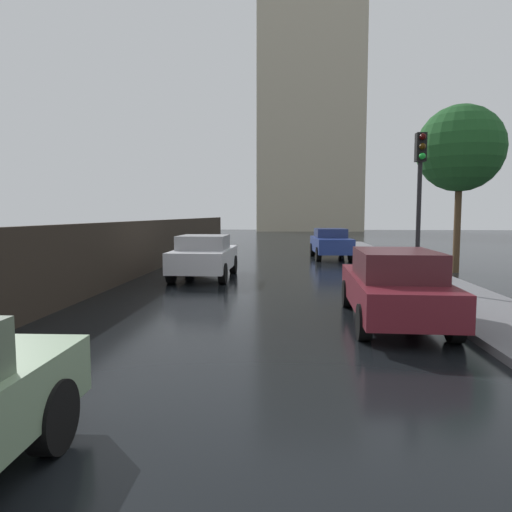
{
  "coord_description": "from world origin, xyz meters",
  "views": [
    {
      "loc": [
        0.9,
        -4.36,
        2.14
      ],
      "look_at": [
        0.19,
        5.63,
        1.24
      ],
      "focal_mm": 32.5,
      "sensor_mm": 36.0,
      "label": 1
    }
  ],
  "objects": [
    {
      "name": "car_blue_near_kerb",
      "position": [
        2.93,
        18.21,
        0.75
      ],
      "size": [
        1.87,
        4.12,
        1.45
      ],
      "rotation": [
        0.0,
        0.0,
        0.05
      ],
      "color": "navy",
      "rests_on": "ground"
    },
    {
      "name": "street_tree_mid",
      "position": [
        7.03,
        13.02,
        4.48
      ],
      "size": [
        3.08,
        3.08,
        6.04
      ],
      "color": "#4C3823",
      "rests_on": "ground"
    },
    {
      "name": "distant_tower",
      "position": [
        3.22,
        58.05,
        13.95
      ],
      "size": [
        13.76,
        11.53,
        27.9
      ],
      "color": "#B2A88E",
      "rests_on": "ground"
    },
    {
      "name": "car_white_far_ahead",
      "position": [
        -1.92,
        10.92,
        0.75
      ],
      "size": [
        1.85,
        3.95,
        1.44
      ],
      "rotation": [
        0.0,
        0.0,
        3.14
      ],
      "color": "silver",
      "rests_on": "ground"
    },
    {
      "name": "car_maroon_behind_camera",
      "position": [
        2.97,
        4.82,
        0.75
      ],
      "size": [
        1.81,
        4.35,
        1.45
      ],
      "rotation": [
        0.0,
        0.0,
        -0.03
      ],
      "color": "maroon",
      "rests_on": "ground"
    },
    {
      "name": "traffic_light",
      "position": [
        4.36,
        8.33,
        3.02
      ],
      "size": [
        0.26,
        0.39,
        4.14
      ],
      "color": "black",
      "rests_on": "sidewalk_strip"
    },
    {
      "name": "ground",
      "position": [
        0.0,
        0.0,
        0.0
      ],
      "size": [
        120.0,
        120.0,
        0.0
      ],
      "primitive_type": "plane",
      "color": "black"
    }
  ]
}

